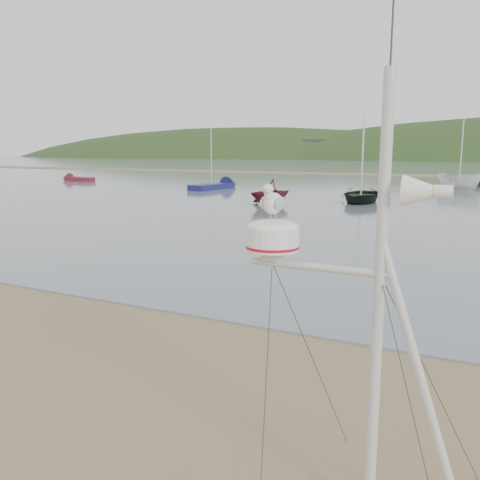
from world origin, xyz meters
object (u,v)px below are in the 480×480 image
at_px(boat_white, 460,166).
at_px(dinghy_red_far, 73,179).
at_px(boat_red, 270,180).
at_px(mast_rig, 366,398).
at_px(sailboat_blue_near, 222,185).
at_px(boat_dark, 362,166).

bearing_deg(boat_white, dinghy_red_far, 128.72).
height_order(boat_red, boat_white, boat_white).
bearing_deg(mast_rig, dinghy_red_far, 137.46).
bearing_deg(dinghy_red_far, boat_white, 5.23).
height_order(mast_rig, dinghy_red_far, mast_rig).
relative_size(boat_white, sailboat_blue_near, 0.63).
xyz_separation_m(boat_dark, boat_white, (5.30, 13.40, -0.32)).
distance_m(mast_rig, boat_white, 43.66).
bearing_deg(mast_rig, boat_red, 115.29).
distance_m(mast_rig, sailboat_blue_near, 43.79).
xyz_separation_m(boat_white, dinghy_red_far, (-41.35, -3.78, -1.93)).
bearing_deg(mast_rig, sailboat_blue_near, 120.60).
relative_size(boat_dark, sailboat_blue_near, 0.73).
height_order(boat_white, dinghy_red_far, boat_white).
relative_size(boat_red, dinghy_red_far, 0.59).
relative_size(mast_rig, sailboat_blue_near, 0.75).
relative_size(mast_rig, boat_dark, 1.04).
height_order(mast_rig, boat_dark, mast_rig).
distance_m(mast_rig, boat_red, 28.79).
distance_m(mast_rig, boat_dark, 31.10).
bearing_deg(boat_red, dinghy_red_far, -177.34).
xyz_separation_m(mast_rig, boat_white, (-2.04, 43.60, 0.97)).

